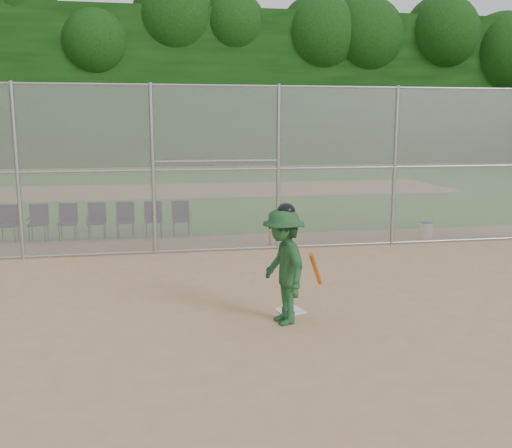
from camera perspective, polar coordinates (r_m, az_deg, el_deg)
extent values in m
plane|color=tan|center=(9.29, 2.75, -9.38)|extent=(100.00, 100.00, 0.00)
plane|color=#2C6E21|center=(26.79, -5.85, 3.41)|extent=(100.00, 100.00, 0.00)
plane|color=tan|center=(26.79, -5.85, 3.42)|extent=(24.00, 24.00, 0.00)
cube|color=gray|center=(13.72, -1.85, 5.51)|extent=(16.00, 0.02, 4.00)
cylinder|color=#9EA3A8|center=(13.70, -1.89, 13.66)|extent=(16.00, 0.05, 0.05)
cube|color=black|center=(43.65, -7.73, 13.15)|extent=(80.00, 5.00, 11.00)
cube|color=silver|center=(9.61, 3.44, -8.65)|extent=(0.51, 0.51, 0.02)
imported|color=#1D4925|center=(8.83, 2.75, -4.26)|extent=(0.86, 1.27, 1.81)
ellipsoid|color=black|center=(8.66, 2.80, 1.36)|extent=(0.27, 0.30, 0.23)
cylinder|color=#CB5B13|center=(8.55, 5.98, -4.50)|extent=(0.38, 0.61, 0.64)
cylinder|color=white|center=(16.29, 16.65, -0.58)|extent=(0.33, 0.33, 0.40)
cylinder|color=#2754AB|center=(16.26, 16.69, 0.20)|extent=(0.35, 0.35, 0.05)
cylinder|color=#D84C14|center=(14.49, 1.37, -0.53)|extent=(0.06, 0.20, 0.85)
cylinder|color=black|center=(14.55, 2.53, -0.50)|extent=(0.06, 0.23, 0.84)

